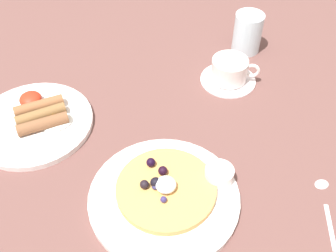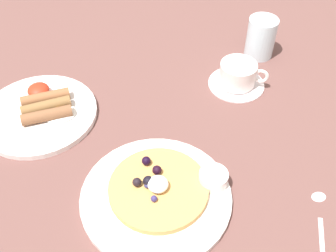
# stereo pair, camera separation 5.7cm
# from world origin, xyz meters

# --- Properties ---
(ground_plane) EXTENTS (1.57, 1.46, 0.03)m
(ground_plane) POSITION_xyz_m (0.00, 0.00, -0.01)
(ground_plane) COLOR brown
(pancake_plate) EXTENTS (0.28, 0.28, 0.01)m
(pancake_plate) POSITION_xyz_m (-0.03, -0.17, 0.01)
(pancake_plate) COLOR white
(pancake_plate) RESTS_ON ground_plane
(pancake_with_berries) EXTENTS (0.19, 0.19, 0.04)m
(pancake_with_berries) POSITION_xyz_m (-0.02, -0.16, 0.02)
(pancake_with_berries) COLOR tan
(pancake_with_berries) RESTS_ON pancake_plate
(syrup_ramekin) EXTENTS (0.06, 0.06, 0.03)m
(syrup_ramekin) POSITION_xyz_m (0.08, -0.17, 0.03)
(syrup_ramekin) COLOR white
(syrup_ramekin) RESTS_ON pancake_plate
(breakfast_plate) EXTENTS (0.26, 0.26, 0.01)m
(breakfast_plate) POSITION_xyz_m (-0.22, 0.13, 0.01)
(breakfast_plate) COLOR white
(breakfast_plate) RESTS_ON ground_plane
(fried_breakfast) EXTENTS (0.12, 0.14, 0.03)m
(fried_breakfast) POSITION_xyz_m (-0.20, 0.13, 0.03)
(fried_breakfast) COLOR brown
(fried_breakfast) RESTS_ON breakfast_plate
(coffee_saucer) EXTENTS (0.14, 0.14, 0.01)m
(coffee_saucer) POSITION_xyz_m (0.25, 0.09, 0.00)
(coffee_saucer) COLOR white
(coffee_saucer) RESTS_ON ground_plane
(coffee_cup) EXTENTS (0.11, 0.09, 0.05)m
(coffee_cup) POSITION_xyz_m (0.25, 0.09, 0.04)
(coffee_cup) COLOR white
(coffee_cup) RESTS_ON coffee_saucer
(teaspoon) EXTENTS (0.09, 0.14, 0.01)m
(teaspoon) POSITION_xyz_m (0.25, -0.28, 0.00)
(teaspoon) COLOR silver
(teaspoon) RESTS_ON ground_plane
(water_glass) EXTENTS (0.07, 0.07, 0.10)m
(water_glass) POSITION_xyz_m (0.36, 0.19, 0.05)
(water_glass) COLOR silver
(water_glass) RESTS_ON ground_plane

